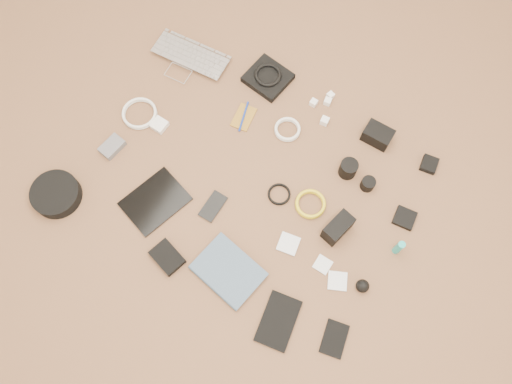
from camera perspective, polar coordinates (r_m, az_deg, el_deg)
The scene contains 33 objects.
laptop at distance 2.38m, azimuth -8.06°, elevation 14.31°, with size 0.35×0.25×0.03m, color silver.
headphone_pouch at distance 2.31m, azimuth 1.37°, elevation 12.91°, with size 0.18×0.17×0.03m, color black.
headphones at distance 2.29m, azimuth 1.38°, elevation 13.23°, with size 0.12×0.12×0.02m, color black.
charger_a at distance 2.27m, azimuth 8.19°, elevation 10.20°, with size 0.03×0.03×0.03m, color white.
charger_b at distance 2.26m, azimuth 6.60°, elevation 10.11°, with size 0.03×0.03×0.03m, color white.
charger_c at distance 2.29m, azimuth 8.50°, elevation 10.85°, with size 0.03×0.03×0.03m, color white.
charger_d at distance 2.22m, azimuth 7.85°, elevation 8.05°, with size 0.03×0.03×0.03m, color white.
dslr_camera at distance 2.21m, azimuth 13.73°, elevation 6.32°, with size 0.12×0.08×0.07m, color black.
lens_pouch at distance 2.24m, azimuth 19.18°, elevation 3.00°, with size 0.06×0.07×0.03m, color black.
notebook_olive at distance 2.22m, azimuth -1.41°, elevation 8.54°, with size 0.08×0.12×0.01m, color olive.
pen_blue at distance 2.22m, azimuth -1.42°, elevation 8.64°, with size 0.01×0.01×0.15m, color #132F9C.
cable_white_a at distance 2.19m, azimuth 3.60°, elevation 7.07°, with size 0.11×0.11×0.01m, color white.
lens_a at distance 2.11m, azimuth 10.50°, elevation 2.65°, with size 0.07×0.07×0.08m, color black.
lens_b at distance 2.11m, azimuth 12.66°, elevation 0.91°, with size 0.06×0.06×0.05m, color black.
card_reader at distance 2.12m, azimuth 16.62°, elevation -2.86°, with size 0.08×0.08×0.02m, color black.
power_brick at distance 2.23m, azimuth -10.99°, elevation 7.53°, with size 0.06×0.06×0.03m, color white.
cable_white_b at distance 2.29m, azimuth -13.13°, elevation 8.66°, with size 0.15×0.15×0.01m, color white.
cable_black at distance 2.07m, azimuth 2.66°, elevation -0.30°, with size 0.09×0.09×0.01m, color black.
cable_yellow at distance 2.07m, azimuth 6.21°, elevation -1.44°, with size 0.13×0.13×0.01m, color yellow.
flash at distance 2.01m, azimuth 9.33°, elevation -4.06°, with size 0.07×0.12×0.09m, color black.
lens_cleaner at distance 2.04m, azimuth 15.99°, elevation -6.12°, with size 0.03×0.03×0.10m, color #19A7A1.
battery_charger at distance 2.23m, azimuth -16.12°, elevation 5.01°, with size 0.07×0.10×0.03m, color #5E5D63.
tablet at distance 2.10m, azimuth -11.45°, elevation -1.04°, with size 0.19×0.25×0.01m, color black.
phone at distance 2.06m, azimuth -4.94°, elevation -1.64°, with size 0.07×0.13×0.01m, color black.
filter_case_left at distance 2.01m, azimuth 3.72°, elevation -5.93°, with size 0.08×0.08×0.01m, color silver.
filter_case_mid at distance 2.01m, azimuth 7.63°, elevation -8.23°, with size 0.06×0.06×0.01m, color silver.
filter_case_right at distance 2.00m, azimuth 9.29°, elevation -10.01°, with size 0.07×0.07×0.01m, color silver.
air_blower at distance 1.99m, azimuth 12.08°, elevation -10.46°, with size 0.05×0.05×0.05m, color black.
headphone_case at distance 2.21m, azimuth -21.88°, elevation -0.24°, with size 0.20×0.20×0.05m, color black.
drive_case at distance 2.01m, azimuth -10.11°, elevation -7.35°, with size 0.13×0.09×0.03m, color black.
paperback at distance 1.97m, azimuth -5.09°, elevation -11.01°, with size 0.19×0.25×0.03m, color #41576F.
notebook_black_a at distance 1.95m, azimuth 2.56°, elevation -14.50°, with size 0.13×0.20×0.01m, color black.
notebook_black_b at distance 1.97m, azimuth 8.94°, elevation -16.24°, with size 0.08×0.13×0.01m, color black.
Camera 1 is at (0.41, -0.65, 1.95)m, focal length 35.00 mm.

